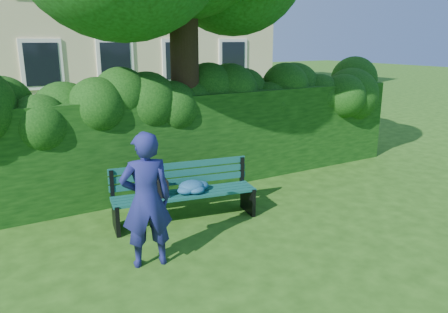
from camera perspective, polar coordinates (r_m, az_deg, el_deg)
ground at (r=6.87m, az=2.59°, el=-8.81°), size 80.00×80.00×0.00m
hedge at (r=8.42m, az=-5.59°, el=2.10°), size 10.00×1.00×1.80m
park_bench at (r=6.85m, az=-5.63°, el=-4.40°), size 2.30×0.94×0.89m
man_reading at (r=5.47m, az=-10.11°, el=-5.64°), size 0.70×0.53×1.73m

